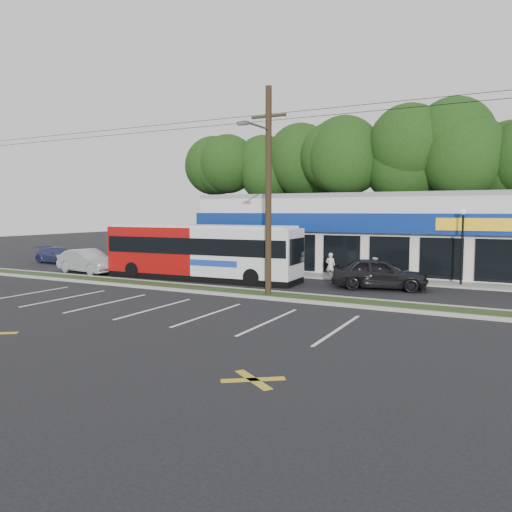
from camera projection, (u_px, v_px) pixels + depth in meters
The scene contains 15 objects.
ground at pixel (205, 294), 24.81m from camera, with size 120.00×120.00×0.00m, color black.
grass_strip at pixel (216, 290), 25.68m from camera, with size 40.00×1.60×0.12m, color #263917.
curb_south at pixel (207, 293), 24.93m from camera, with size 40.00×0.25×0.14m, color #9E9E93.
curb_north at pixel (225, 288), 26.43m from camera, with size 40.00×0.25×0.14m, color #9E9E93.
sidewalk at pixel (355, 278), 30.44m from camera, with size 32.00×2.20×0.10m, color #9E9E93.
strip_mall at pixel (390, 232), 36.07m from camera, with size 25.00×12.55×5.30m.
utility_pole at pixel (265, 184), 23.83m from camera, with size 50.00×2.77×10.00m.
lamp_post at pixel (462, 238), 27.25m from camera, with size 0.30×0.30×4.25m.
tree_line at pixel (400, 163), 45.14m from camera, with size 46.76×6.76×11.83m.
metrobus at pixel (202, 251), 30.11m from camera, with size 12.38×3.17×3.30m.
car_dark at pixel (380, 273), 26.45m from camera, with size 1.99×4.96×1.69m, color black.
car_silver at pixel (88, 261), 33.20m from camera, with size 1.68×4.82×1.59m, color #9EA0A5.
car_blue at pixel (58, 255), 39.49m from camera, with size 1.81×4.44×1.29m, color navy.
pedestrian_a at pixel (330, 266), 30.45m from camera, with size 0.58×0.38×1.60m, color silver.
pedestrian_b at pixel (374, 272), 26.94m from camera, with size 0.81×0.63×1.66m, color #BFAFAB.
Camera 1 is at (13.61, -20.57, 4.16)m, focal length 35.00 mm.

